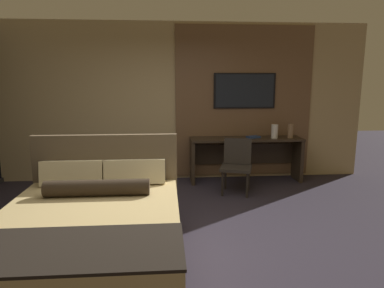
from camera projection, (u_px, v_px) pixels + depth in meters
The scene contains 9 objects.
ground_plane at pixel (171, 242), 3.86m from camera, with size 16.00×16.00×0.00m, color #28232D.
wall_back_tv_panel at pixel (178, 102), 6.15m from camera, with size 7.20×0.09×2.80m.
bed at pixel (91, 236), 3.24m from camera, with size 1.70×2.13×1.17m.
desk at pixel (245, 151), 6.14m from camera, with size 1.98×0.49×0.79m.
tv at pixel (245, 91), 6.13m from camera, with size 1.12×0.04×0.63m.
desk_chair at pixel (237, 161), 5.51m from camera, with size 0.59×0.59×0.87m.
vase_tall at pixel (275, 131), 6.01m from camera, with size 0.12×0.12×0.24m.
vase_short at pixel (290, 131), 6.03m from camera, with size 0.09×0.09×0.25m.
book at pixel (253, 137), 6.08m from camera, with size 0.26×0.22×0.03m.
Camera 1 is at (-0.04, -3.59, 1.81)m, focal length 32.00 mm.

